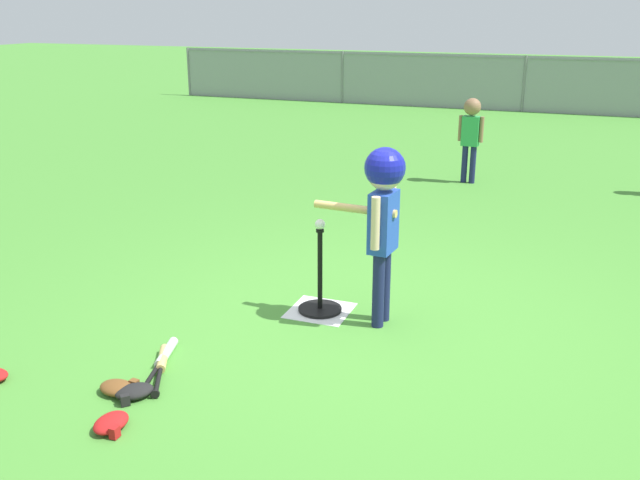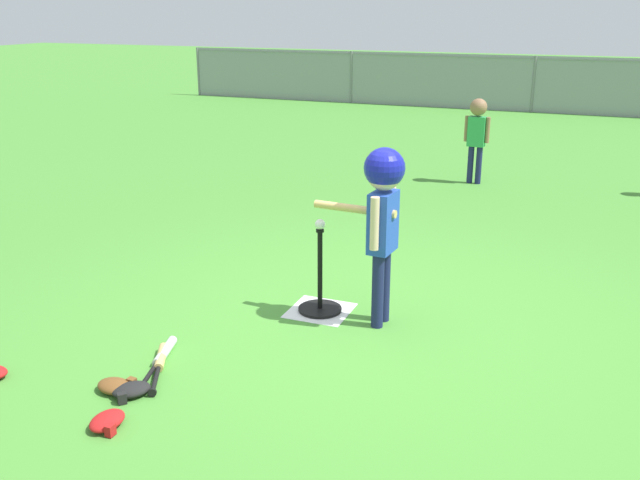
% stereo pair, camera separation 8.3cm
% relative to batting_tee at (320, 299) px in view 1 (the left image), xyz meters
% --- Properties ---
extents(ground_plane, '(60.00, 60.00, 0.00)m').
position_rel_batting_tee_xyz_m(ground_plane, '(0.34, -0.15, -0.10)').
color(ground_plane, '#478C33').
extents(home_plate, '(0.44, 0.44, 0.01)m').
position_rel_batting_tee_xyz_m(home_plate, '(0.00, 0.00, -0.09)').
color(home_plate, white).
rests_on(home_plate, ground_plane).
extents(batting_tee, '(0.32, 0.32, 0.63)m').
position_rel_batting_tee_xyz_m(batting_tee, '(0.00, 0.00, 0.00)').
color(batting_tee, black).
rests_on(batting_tee, ground_plane).
extents(baseball_on_tee, '(0.07, 0.07, 0.07)m').
position_rel_batting_tee_xyz_m(baseball_on_tee, '(0.00, 0.00, 0.57)').
color(baseball_on_tee, white).
rests_on(baseball_on_tee, batting_tee).
extents(batter_child, '(0.65, 0.36, 1.26)m').
position_rel_batting_tee_xyz_m(batter_child, '(0.47, -0.04, 0.80)').
color(batter_child, '#191E4C').
rests_on(batter_child, ground_plane).
extents(fielder_deep_center, '(0.31, 0.21, 1.06)m').
position_rel_batting_tee_xyz_m(fielder_deep_center, '(0.34, 4.36, 0.58)').
color(fielder_deep_center, '#191E4C').
rests_on(fielder_deep_center, ground_plane).
extents(spare_bat_silver, '(0.23, 0.65, 0.06)m').
position_rel_batting_tee_xyz_m(spare_bat_silver, '(-0.64, -1.09, -0.07)').
color(spare_bat_silver, silver).
rests_on(spare_bat_silver, ground_plane).
extents(spare_bat_wood, '(0.31, 0.54, 0.06)m').
position_rel_batting_tee_xyz_m(spare_bat_wood, '(-0.61, -1.15, -0.07)').
color(spare_bat_wood, '#DBB266').
rests_on(spare_bat_wood, ground_plane).
extents(glove_by_plate, '(0.23, 0.18, 0.07)m').
position_rel_batting_tee_xyz_m(glove_by_plate, '(-0.68, -1.50, -0.06)').
color(glove_by_plate, brown).
rests_on(glove_by_plate, ground_plane).
extents(glove_near_bats, '(0.27, 0.27, 0.07)m').
position_rel_batting_tee_xyz_m(glove_near_bats, '(-0.57, -1.51, -0.06)').
color(glove_near_bats, black).
rests_on(glove_near_bats, ground_plane).
extents(glove_tossed_aside, '(0.17, 0.22, 0.07)m').
position_rel_batting_tee_xyz_m(glove_tossed_aside, '(-0.49, -1.82, -0.06)').
color(glove_tossed_aside, '#B21919').
rests_on(glove_tossed_aside, ground_plane).
extents(outfield_fence, '(16.06, 0.06, 1.15)m').
position_rel_batting_tee_xyz_m(outfield_fence, '(0.34, 11.06, 0.52)').
color(outfield_fence, slate).
rests_on(outfield_fence, ground_plane).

